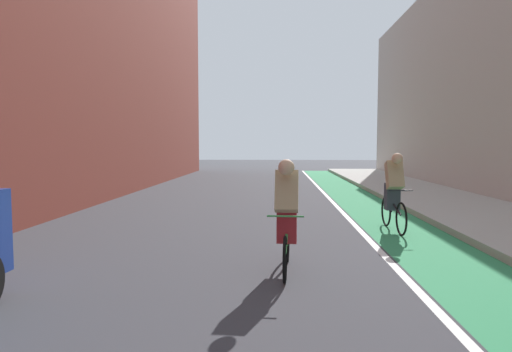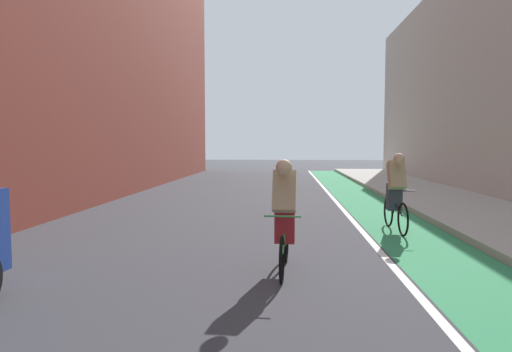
% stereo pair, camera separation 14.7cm
% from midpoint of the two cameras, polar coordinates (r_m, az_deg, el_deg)
% --- Properties ---
extents(ground_plane, '(84.46, 84.46, 0.00)m').
position_cam_midpoint_polar(ground_plane, '(9.37, -1.59, -6.94)').
color(ground_plane, '#38383D').
extents(bike_lane_paint, '(1.60, 38.39, 0.00)m').
position_cam_midpoint_polar(bike_lane_paint, '(11.59, 16.49, -4.98)').
color(bike_lane_paint, '#2D8451').
rests_on(bike_lane_paint, ground).
extents(lane_divider_stripe, '(0.12, 38.39, 0.00)m').
position_cam_midpoint_polar(lane_divider_stripe, '(11.42, 12.07, -5.03)').
color(lane_divider_stripe, white).
rests_on(lane_divider_stripe, ground).
extents(sidewalk_right, '(3.22, 38.39, 0.14)m').
position_cam_midpoint_polar(sidewalk_right, '(12.34, 27.52, -4.41)').
color(sidewalk_right, '#A8A59E').
rests_on(sidewalk_right, ground).
extents(cyclist_trailing, '(0.48, 1.66, 1.58)m').
position_cam_midpoint_polar(cyclist_trailing, '(6.31, 4.31, -4.57)').
color(cyclist_trailing, black).
rests_on(cyclist_trailing, ground).
extents(cyclist_far, '(0.48, 1.71, 1.61)m').
position_cam_midpoint_polar(cyclist_far, '(9.67, 17.68, -1.71)').
color(cyclist_far, black).
rests_on(cyclist_far, ground).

